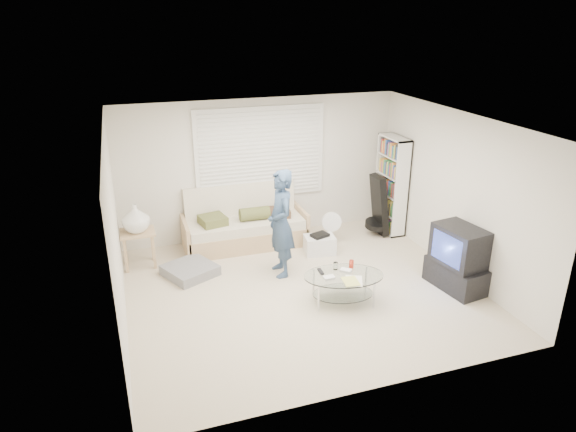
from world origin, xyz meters
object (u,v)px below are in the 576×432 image
object	(u,v)px
futon_sofa	(245,226)
tv_unit	(457,259)
bookshelf	(391,185)
coffee_table	(343,280)

from	to	relation	value
futon_sofa	tv_unit	size ratio (longest dim) A/B	2.19
futon_sofa	bookshelf	xyz separation A→B (m)	(2.73, -0.22, 0.56)
coffee_table	bookshelf	bearing A→B (deg)	48.33
futon_sofa	bookshelf	bearing A→B (deg)	-4.58
bookshelf	tv_unit	xyz separation A→B (m)	(-0.13, -2.27, -0.42)
futon_sofa	coffee_table	bearing A→B (deg)	-69.73
coffee_table	futon_sofa	bearing A→B (deg)	110.27
bookshelf	tv_unit	distance (m)	2.31
tv_unit	coffee_table	world-z (taller)	tv_unit
bookshelf	futon_sofa	bearing A→B (deg)	175.42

